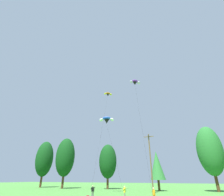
{
  "coord_description": "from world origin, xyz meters",
  "views": [
    {
      "loc": [
        9.44,
        -3.54,
        2.66
      ],
      "look_at": [
        -0.96,
        20.17,
        14.54
      ],
      "focal_mm": 28.16,
      "sensor_mm": 36.0,
      "label": 1
    }
  ],
  "objects_px": {
    "kite_flyer_far": "(154,194)",
    "parafoil_kite_mid_blue_white": "(107,120)",
    "utility_pole": "(151,160)",
    "kite_flyer_mid": "(125,191)",
    "parafoil_kite_high_orange": "(108,94)",
    "kite_flyer_near": "(93,190)",
    "parafoil_kite_far_purple": "(135,82)"
  },
  "relations": [
    {
      "from": "kite_flyer_far",
      "to": "parafoil_kite_far_purple",
      "type": "height_order",
      "value": "parafoil_kite_far_purple"
    },
    {
      "from": "parafoil_kite_mid_blue_white",
      "to": "parafoil_kite_far_purple",
      "type": "relative_size",
      "value": 0.66
    },
    {
      "from": "utility_pole",
      "to": "parafoil_kite_high_orange",
      "type": "distance_m",
      "value": 22.86
    },
    {
      "from": "utility_pole",
      "to": "parafoil_kite_high_orange",
      "type": "xyz_separation_m",
      "value": [
        -11.73,
        3.35,
        19.34
      ]
    },
    {
      "from": "utility_pole",
      "to": "parafoil_kite_far_purple",
      "type": "relative_size",
      "value": 0.55
    },
    {
      "from": "kite_flyer_near",
      "to": "parafoil_kite_mid_blue_white",
      "type": "height_order",
      "value": "parafoil_kite_mid_blue_white"
    },
    {
      "from": "utility_pole",
      "to": "parafoil_kite_mid_blue_white",
      "type": "xyz_separation_m",
      "value": [
        -8.48,
        -4.09,
        8.79
      ]
    },
    {
      "from": "kite_flyer_mid",
      "to": "parafoil_kite_mid_blue_white",
      "type": "bearing_deg",
      "value": 129.29
    },
    {
      "from": "kite_flyer_near",
      "to": "parafoil_kite_far_purple",
      "type": "xyz_separation_m",
      "value": [
        5.93,
        6.49,
        21.01
      ]
    },
    {
      "from": "utility_pole",
      "to": "kite_flyer_mid",
      "type": "relative_size",
      "value": 6.95
    },
    {
      "from": "parafoil_kite_mid_blue_white",
      "to": "utility_pole",
      "type": "bearing_deg",
      "value": 25.76
    },
    {
      "from": "kite_flyer_far",
      "to": "parafoil_kite_far_purple",
      "type": "bearing_deg",
      "value": 112.74
    },
    {
      "from": "kite_flyer_far",
      "to": "parafoil_kite_far_purple",
      "type": "xyz_separation_m",
      "value": [
        -4.07,
        9.7,
        21.02
      ]
    },
    {
      "from": "kite_flyer_near",
      "to": "kite_flyer_mid",
      "type": "xyz_separation_m",
      "value": [
        5.22,
        -0.12,
        0.0
      ]
    },
    {
      "from": "kite_flyer_near",
      "to": "parafoil_kite_mid_blue_white",
      "type": "xyz_separation_m",
      "value": [
        -1.86,
        8.54,
        13.94
      ]
    },
    {
      "from": "kite_flyer_near",
      "to": "parafoil_kite_mid_blue_white",
      "type": "relative_size",
      "value": 0.12
    },
    {
      "from": "kite_flyer_far",
      "to": "parafoil_kite_mid_blue_white",
      "type": "relative_size",
      "value": 0.12
    },
    {
      "from": "parafoil_kite_high_orange",
      "to": "parafoil_kite_far_purple",
      "type": "relative_size",
      "value": 1.14
    },
    {
      "from": "kite_flyer_mid",
      "to": "kite_flyer_far",
      "type": "bearing_deg",
      "value": -32.91
    },
    {
      "from": "kite_flyer_far",
      "to": "kite_flyer_mid",
      "type": "bearing_deg",
      "value": 147.09
    },
    {
      "from": "kite_flyer_far",
      "to": "parafoil_kite_mid_blue_white",
      "type": "distance_m",
      "value": 21.75
    },
    {
      "from": "parafoil_kite_far_purple",
      "to": "kite_flyer_mid",
      "type": "bearing_deg",
      "value": -96.1
    },
    {
      "from": "kite_flyer_near",
      "to": "parafoil_kite_far_purple",
      "type": "relative_size",
      "value": 0.08
    },
    {
      "from": "utility_pole",
      "to": "kite_flyer_far",
      "type": "bearing_deg",
      "value": -77.97
    },
    {
      "from": "kite_flyer_near",
      "to": "parafoil_kite_high_orange",
      "type": "distance_m",
      "value": 29.68
    },
    {
      "from": "parafoil_kite_high_orange",
      "to": "parafoil_kite_mid_blue_white",
      "type": "bearing_deg",
      "value": -66.43
    },
    {
      "from": "kite_flyer_mid",
      "to": "kite_flyer_far",
      "type": "distance_m",
      "value": 5.68
    },
    {
      "from": "kite_flyer_near",
      "to": "kite_flyer_far",
      "type": "height_order",
      "value": "same"
    },
    {
      "from": "utility_pole",
      "to": "parafoil_kite_mid_blue_white",
      "type": "relative_size",
      "value": 0.83
    },
    {
      "from": "kite_flyer_mid",
      "to": "kite_flyer_near",
      "type": "bearing_deg",
      "value": 178.71
    },
    {
      "from": "kite_flyer_far",
      "to": "parafoil_kite_high_orange",
      "type": "xyz_separation_m",
      "value": [
        -15.1,
        19.19,
        24.49
      ]
    },
    {
      "from": "kite_flyer_near",
      "to": "kite_flyer_mid",
      "type": "bearing_deg",
      "value": -1.29
    }
  ]
}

